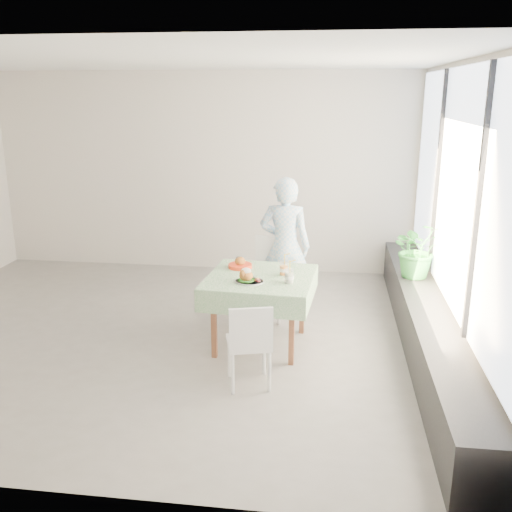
# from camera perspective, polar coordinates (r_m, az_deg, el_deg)

# --- Properties ---
(floor) EXTENTS (6.00, 6.00, 0.00)m
(floor) POSITION_cam_1_polar(r_m,az_deg,el_deg) (6.27, -10.04, -7.80)
(floor) COLOR slate
(floor) RESTS_ON ground
(ceiling) EXTENTS (6.00, 6.00, 0.00)m
(ceiling) POSITION_cam_1_polar(r_m,az_deg,el_deg) (5.75, -11.47, 18.66)
(ceiling) COLOR white
(ceiling) RESTS_ON ground
(wall_back) EXTENTS (6.00, 0.02, 2.80)m
(wall_back) POSITION_cam_1_polar(r_m,az_deg,el_deg) (8.23, -5.33, 8.27)
(wall_back) COLOR beige
(wall_back) RESTS_ON ground
(wall_front) EXTENTS (6.00, 0.02, 2.80)m
(wall_front) POSITION_cam_1_polar(r_m,az_deg,el_deg) (3.63, -22.86, -3.09)
(wall_front) COLOR beige
(wall_front) RESTS_ON ground
(wall_right) EXTENTS (0.02, 5.00, 2.80)m
(wall_right) POSITION_cam_1_polar(r_m,az_deg,el_deg) (5.69, 19.48, 3.88)
(wall_right) COLOR beige
(wall_right) RESTS_ON ground
(window_pane) EXTENTS (0.01, 4.80, 2.18)m
(window_pane) POSITION_cam_1_polar(r_m,az_deg,el_deg) (5.64, 19.42, 6.38)
(window_pane) COLOR #D1E0F9
(window_pane) RESTS_ON ground
(window_ledge) EXTENTS (0.40, 4.80, 0.50)m
(window_ledge) POSITION_cam_1_polar(r_m,az_deg,el_deg) (5.98, 16.57, -6.84)
(window_ledge) COLOR black
(window_ledge) RESTS_ON ground
(cafe_table) EXTENTS (1.12, 1.12, 0.74)m
(cafe_table) POSITION_cam_1_polar(r_m,az_deg,el_deg) (5.79, 0.43, -4.67)
(cafe_table) COLOR brown
(cafe_table) RESTS_ON ground
(chair_far) EXTENTS (0.51, 0.51, 0.91)m
(chair_far) POSITION_cam_1_polar(r_m,az_deg,el_deg) (6.57, 1.26, -3.76)
(chair_far) COLOR white
(chair_far) RESTS_ON ground
(chair_near) EXTENTS (0.46, 0.46, 0.79)m
(chair_near) POSITION_cam_1_polar(r_m,az_deg,el_deg) (5.10, -0.70, -10.32)
(chair_near) COLOR white
(chair_near) RESTS_ON ground
(diner) EXTENTS (0.61, 0.43, 1.61)m
(diner) POSITION_cam_1_polar(r_m,az_deg,el_deg) (6.55, 2.90, 0.96)
(diner) COLOR #99D0F6
(diner) RESTS_ON ground
(main_dish) EXTENTS (0.29, 0.29, 0.15)m
(main_dish) POSITION_cam_1_polar(r_m,az_deg,el_deg) (5.50, -0.84, -2.17)
(main_dish) COLOR white
(main_dish) RESTS_ON cafe_table
(juice_cup_orange) EXTENTS (0.09, 0.09, 0.26)m
(juice_cup_orange) POSITION_cam_1_polar(r_m,az_deg,el_deg) (5.72, 2.80, -1.32)
(juice_cup_orange) COLOR white
(juice_cup_orange) RESTS_ON cafe_table
(juice_cup_lemonade) EXTENTS (0.10, 0.10, 0.27)m
(juice_cup_lemonade) POSITION_cam_1_polar(r_m,az_deg,el_deg) (5.49, 3.33, -2.08)
(juice_cup_lemonade) COLOR white
(juice_cup_lemonade) RESTS_ON cafe_table
(second_dish) EXTENTS (0.25, 0.25, 0.12)m
(second_dish) POSITION_cam_1_polar(r_m,az_deg,el_deg) (5.96, -1.60, -0.86)
(second_dish) COLOR red
(second_dish) RESTS_ON cafe_table
(potted_plant) EXTENTS (0.69, 0.63, 0.65)m
(potted_plant) POSITION_cam_1_polar(r_m,az_deg,el_deg) (6.61, 15.89, 0.66)
(potted_plant) COLOR #2D7928
(potted_plant) RESTS_ON window_ledge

